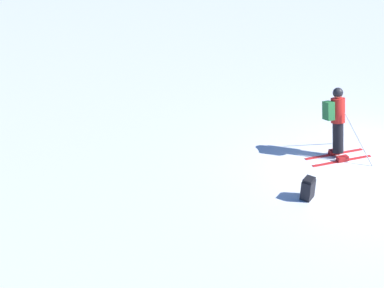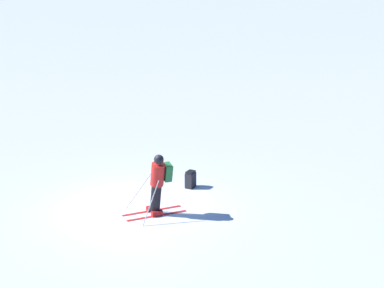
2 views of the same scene
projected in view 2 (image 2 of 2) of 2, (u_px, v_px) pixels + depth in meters
The scene contains 3 objects.
ground_plane at pixel (137, 208), 16.98m from camera, with size 300.00×300.00×0.00m, color white.
skier at pixel (158, 181), 16.15m from camera, with size 1.40×1.66×1.74m.
spare_backpack at pixel (191, 179), 18.35m from camera, with size 0.27×0.34×0.50m.
Camera 2 is at (11.07, -11.31, 6.55)m, focal length 60.00 mm.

